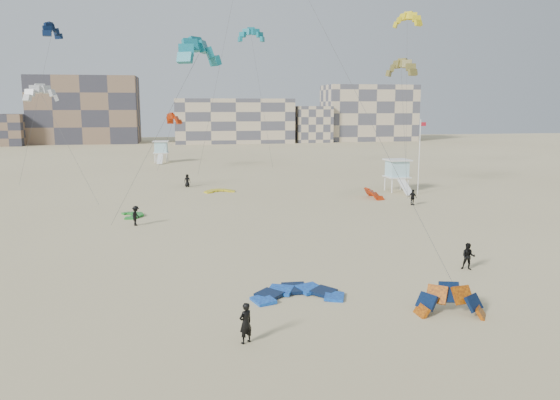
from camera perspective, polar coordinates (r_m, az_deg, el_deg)
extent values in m
plane|color=beige|center=(25.96, -1.26, -13.32)|extent=(320.00, 320.00, 0.00)
imported|color=black|center=(24.27, -3.62, -12.71)|extent=(0.80, 0.73, 1.83)
imported|color=black|center=(36.40, 19.07, -5.60)|extent=(1.04, 0.97, 1.72)
imported|color=black|center=(48.50, -14.84, -1.60)|extent=(0.96, 1.26, 1.72)
imported|color=black|center=(58.06, 13.70, 0.27)|extent=(0.83, 1.04, 1.65)
imported|color=black|center=(70.23, -9.67, 2.02)|extent=(0.84, 0.58, 1.62)
imported|color=black|center=(81.74, 12.69, 3.02)|extent=(0.75, 1.59, 1.64)
cylinder|color=#3F3F3F|center=(45.43, -12.79, 6.47)|extent=(7.28, 4.23, 13.46)
cylinder|color=#3F3F3F|center=(40.42, 7.12, 12.61)|extent=(3.65, 27.31, 22.44)
cylinder|color=#3F3F3F|center=(57.34, -21.18, 5.13)|extent=(6.14, 7.20, 10.31)
cylinder|color=#3F3F3F|center=(70.85, -6.25, 14.08)|extent=(6.34, 3.14, 29.01)
cylinder|color=#3F3F3F|center=(59.10, 12.85, 7.03)|extent=(1.74, 7.17, 13.11)
cylinder|color=#3F3F3F|center=(80.49, 13.09, 10.49)|extent=(0.47, 2.75, 20.90)
cylinder|color=#3F3F3F|center=(73.58, -24.12, 9.00)|extent=(3.17, 7.98, 18.40)
cylinder|color=#3F3F3F|center=(81.46, -1.88, 10.09)|extent=(2.89, 1.83, 19.11)
cylinder|color=#3F3F3F|center=(84.24, -11.84, 5.76)|extent=(2.38, 9.55, 7.02)
cube|color=white|center=(66.95, 12.10, 2.39)|extent=(2.76, 2.76, 0.13)
cube|color=#A6D7E2|center=(66.83, 12.14, 3.25)|extent=(2.27, 2.27, 1.89)
cube|color=white|center=(66.73, 12.17, 4.12)|extent=(2.86, 2.86, 0.15)
cube|color=white|center=(64.74, 12.91, 1.29)|extent=(1.07, 2.72, 1.56)
cube|color=white|center=(101.38, -12.31, 4.86)|extent=(2.81, 2.81, 0.13)
cube|color=#A6D7E2|center=(101.30, -12.33, 5.43)|extent=(2.31, 2.31, 1.90)
cube|color=white|center=(101.23, -12.35, 6.01)|extent=(2.91, 2.91, 0.15)
cube|color=white|center=(98.92, -12.35, 4.20)|extent=(1.11, 2.74, 1.57)
cylinder|color=white|center=(65.06, 14.34, 4.36)|extent=(0.11, 0.11, 8.65)
cube|color=#B11725|center=(64.96, 14.75, 7.68)|extent=(0.65, 0.02, 0.43)
cube|color=#795E49|center=(159.81, -19.66, 8.86)|extent=(28.00, 14.00, 18.00)
cube|color=#C7B392|center=(154.25, -4.89, 8.26)|extent=(32.00, 16.00, 12.00)
cube|color=#C7B392|center=(164.57, 9.22, 8.97)|extent=(26.00, 14.00, 16.00)
cube|color=#795E49|center=(158.68, -27.09, 6.55)|extent=(12.00, 10.00, 8.00)
cube|color=#C7B392|center=(155.80, 3.34, 7.93)|extent=(10.00, 10.00, 10.00)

